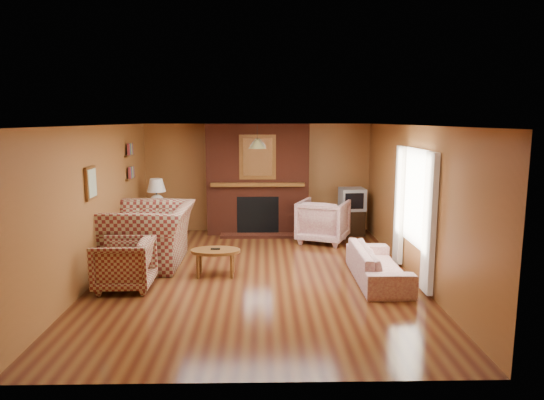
{
  "coord_description": "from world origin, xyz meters",
  "views": [
    {
      "loc": [
        0.1,
        -7.54,
        2.49
      ],
      "look_at": [
        0.26,
        0.6,
        1.13
      ],
      "focal_mm": 32.0,
      "sensor_mm": 36.0,
      "label": 1
    }
  ],
  "objects_px": {
    "floral_sofa": "(378,264)",
    "floral_armchair": "(323,221)",
    "table_lamp": "(157,192)",
    "tv_stand": "(351,222)",
    "fireplace": "(258,180)",
    "plaid_armchair": "(124,264)",
    "side_table": "(158,224)",
    "plaid_loveseat": "(150,235)",
    "crt_tv": "(352,199)",
    "coffee_table": "(215,253)"
  },
  "relations": [
    {
      "from": "plaid_armchair",
      "to": "tv_stand",
      "type": "distance_m",
      "value": 5.24
    },
    {
      "from": "fireplace",
      "to": "plaid_loveseat",
      "type": "distance_m",
      "value": 3.06
    },
    {
      "from": "side_table",
      "to": "floral_armchair",
      "type": "bearing_deg",
      "value": -4.8
    },
    {
      "from": "plaid_loveseat",
      "to": "floral_armchair",
      "type": "bearing_deg",
      "value": 115.89
    },
    {
      "from": "side_table",
      "to": "tv_stand",
      "type": "xyz_separation_m",
      "value": [
        4.15,
        0.35,
        -0.05
      ]
    },
    {
      "from": "floral_sofa",
      "to": "table_lamp",
      "type": "bearing_deg",
      "value": 55.9
    },
    {
      "from": "plaid_armchair",
      "to": "crt_tv",
      "type": "bearing_deg",
      "value": 128.91
    },
    {
      "from": "plaid_loveseat",
      "to": "floral_armchair",
      "type": "relative_size",
      "value": 1.67
    },
    {
      "from": "side_table",
      "to": "crt_tv",
      "type": "distance_m",
      "value": 4.19
    },
    {
      "from": "floral_armchair",
      "to": "crt_tv",
      "type": "distance_m",
      "value": 1.01
    },
    {
      "from": "floral_sofa",
      "to": "floral_armchair",
      "type": "height_order",
      "value": "floral_armchair"
    },
    {
      "from": "plaid_armchair",
      "to": "crt_tv",
      "type": "distance_m",
      "value": 5.25
    },
    {
      "from": "plaid_armchair",
      "to": "tv_stand",
      "type": "relative_size",
      "value": 1.52
    },
    {
      "from": "plaid_loveseat",
      "to": "crt_tv",
      "type": "bearing_deg",
      "value": 119.36
    },
    {
      "from": "side_table",
      "to": "tv_stand",
      "type": "relative_size",
      "value": 1.18
    },
    {
      "from": "floral_sofa",
      "to": "crt_tv",
      "type": "relative_size",
      "value": 3.28
    },
    {
      "from": "tv_stand",
      "to": "crt_tv",
      "type": "relative_size",
      "value": 0.99
    },
    {
      "from": "tv_stand",
      "to": "fireplace",
      "type": "bearing_deg",
      "value": 169.74
    },
    {
      "from": "coffee_table",
      "to": "floral_armchair",
      "type": "bearing_deg",
      "value": 47.1
    },
    {
      "from": "floral_sofa",
      "to": "side_table",
      "type": "height_order",
      "value": "side_table"
    },
    {
      "from": "tv_stand",
      "to": "table_lamp",
      "type": "bearing_deg",
      "value": 179.71
    },
    {
      "from": "plaid_armchair",
      "to": "coffee_table",
      "type": "distance_m",
      "value": 1.42
    },
    {
      "from": "floral_armchair",
      "to": "side_table",
      "type": "xyz_separation_m",
      "value": [
        -3.45,
        0.29,
        -0.11
      ]
    },
    {
      "from": "plaid_armchair",
      "to": "tv_stand",
      "type": "height_order",
      "value": "plaid_armchair"
    },
    {
      "from": "plaid_armchair",
      "to": "tv_stand",
      "type": "xyz_separation_m",
      "value": [
        4.0,
        3.39,
        -0.1
      ]
    },
    {
      "from": "crt_tv",
      "to": "side_table",
      "type": "bearing_deg",
      "value": -175.26
    },
    {
      "from": "tv_stand",
      "to": "crt_tv",
      "type": "height_order",
      "value": "crt_tv"
    },
    {
      "from": "plaid_armchair",
      "to": "side_table",
      "type": "xyz_separation_m",
      "value": [
        -0.15,
        3.04,
        -0.05
      ]
    },
    {
      "from": "plaid_loveseat",
      "to": "tv_stand",
      "type": "relative_size",
      "value": 2.94
    },
    {
      "from": "plaid_armchair",
      "to": "crt_tv",
      "type": "xyz_separation_m",
      "value": [
        4.0,
        3.38,
        0.41
      ]
    },
    {
      "from": "fireplace",
      "to": "side_table",
      "type": "relative_size",
      "value": 3.72
    },
    {
      "from": "tv_stand",
      "to": "plaid_armchair",
      "type": "bearing_deg",
      "value": -144.86
    },
    {
      "from": "side_table",
      "to": "crt_tv",
      "type": "xyz_separation_m",
      "value": [
        4.15,
        0.34,
        0.46
      ]
    },
    {
      "from": "coffee_table",
      "to": "floral_sofa",
      "type": "bearing_deg",
      "value": -6.93
    },
    {
      "from": "side_table",
      "to": "tv_stand",
      "type": "distance_m",
      "value": 4.17
    },
    {
      "from": "plaid_loveseat",
      "to": "side_table",
      "type": "height_order",
      "value": "plaid_loveseat"
    },
    {
      "from": "plaid_armchair",
      "to": "floral_armchair",
      "type": "relative_size",
      "value": 0.86
    },
    {
      "from": "plaid_armchair",
      "to": "floral_sofa",
      "type": "distance_m",
      "value": 3.86
    },
    {
      "from": "floral_sofa",
      "to": "crt_tv",
      "type": "height_order",
      "value": "crt_tv"
    },
    {
      "from": "floral_armchair",
      "to": "fireplace",
      "type": "bearing_deg",
      "value": -8.48
    },
    {
      "from": "fireplace",
      "to": "floral_armchair",
      "type": "bearing_deg",
      "value": -31.46
    },
    {
      "from": "coffee_table",
      "to": "side_table",
      "type": "bearing_deg",
      "value": 120.57
    },
    {
      "from": "plaid_armchair",
      "to": "side_table",
      "type": "bearing_deg",
      "value": -178.47
    },
    {
      "from": "table_lamp",
      "to": "floral_sofa",
      "type": "bearing_deg",
      "value": -34.56
    },
    {
      "from": "coffee_table",
      "to": "fireplace",
      "type": "bearing_deg",
      "value": 77.58
    },
    {
      "from": "table_lamp",
      "to": "fireplace",
      "type": "bearing_deg",
      "value": 14.29
    },
    {
      "from": "plaid_armchair",
      "to": "floral_armchair",
      "type": "bearing_deg",
      "value": 128.51
    },
    {
      "from": "plaid_armchair",
      "to": "floral_sofa",
      "type": "xyz_separation_m",
      "value": [
        3.85,
        0.28,
        -0.11
      ]
    },
    {
      "from": "floral_sofa",
      "to": "coffee_table",
      "type": "bearing_deg",
      "value": 83.53
    },
    {
      "from": "plaid_loveseat",
      "to": "crt_tv",
      "type": "xyz_separation_m",
      "value": [
        3.9,
        2.16,
        0.26
      ]
    }
  ]
}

